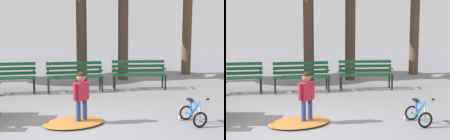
{
  "view_description": "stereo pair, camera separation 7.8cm",
  "coord_description": "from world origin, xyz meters",
  "views": [
    {
      "loc": [
        -0.3,
        -5.8,
        1.9
      ],
      "look_at": [
        0.96,
        1.83,
        0.85
      ],
      "focal_mm": 53.33,
      "sensor_mm": 36.0,
      "label": 1
    },
    {
      "loc": [
        -0.22,
        -5.82,
        1.9
      ],
      "look_at": [
        0.96,
        1.83,
        0.85
      ],
      "focal_mm": 53.33,
      "sensor_mm": 36.0,
      "label": 2
    }
  ],
  "objects": [
    {
      "name": "park_bench_far_left",
      "position": [
        -1.72,
        3.71,
        0.51
      ],
      "size": [
        1.61,
        0.51,
        0.85
      ],
      "color": "#144728",
      "rests_on": "ground"
    },
    {
      "name": "park_bench_left",
      "position": [
        0.18,
        3.65,
        0.51
      ],
      "size": [
        1.62,
        0.54,
        0.85
      ],
      "color": "#144728",
      "rests_on": "ground"
    },
    {
      "name": "ground",
      "position": [
        0.0,
        0.0,
        0.0
      ],
      "size": [
        36.0,
        36.0,
        0.0
      ],
      "primitive_type": "plane",
      "color": "gray"
    },
    {
      "name": "child_standing",
      "position": [
        0.14,
        0.46,
        0.6
      ],
      "size": [
        0.32,
        0.28,
        1.02
      ],
      "color": "navy",
      "rests_on": "ground"
    },
    {
      "name": "leaf_pile",
      "position": [
        -0.01,
        0.44,
        0.04
      ],
      "size": [
        1.38,
        1.13,
        0.07
      ],
      "primitive_type": "ellipsoid",
      "rotation": [
        0.0,
        0.0,
        0.27
      ],
      "color": "#B26B2D",
      "rests_on": "ground"
    },
    {
      "name": "park_bench_right",
      "position": [
        2.09,
        3.76,
        0.51
      ],
      "size": [
        1.63,
        0.57,
        0.85
      ],
      "color": "#144728",
      "rests_on": "ground"
    },
    {
      "name": "kids_bicycle",
      "position": [
        2.26,
        0.11,
        0.2
      ],
      "size": [
        0.42,
        0.59,
        0.54
      ],
      "color": "black",
      "rests_on": "ground"
    }
  ]
}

